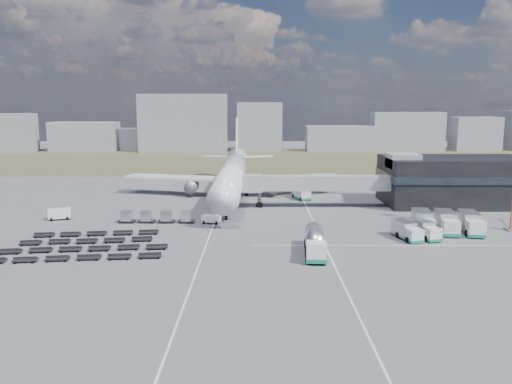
{
  "coord_description": "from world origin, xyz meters",
  "views": [
    {
      "loc": [
        5.83,
        -80.94,
        20.99
      ],
      "look_at": [
        5.5,
        15.91,
        4.0
      ],
      "focal_mm": 35.0,
      "sensor_mm": 36.0,
      "label": 1
    }
  ],
  "objects": [
    {
      "name": "skyline",
      "position": [
        -11.31,
        147.56,
        8.94
      ],
      "size": [
        312.46,
        23.73,
        25.63
      ],
      "color": "#8F939C",
      "rests_on": "ground"
    },
    {
      "name": "utility_van",
      "position": [
        -30.8,
        8.87,
        1.06
      ],
      "size": [
        4.29,
        3.0,
        2.12
      ],
      "primitive_type": "cube",
      "rotation": [
        0.0,
        0.0,
        0.35
      ],
      "color": "white",
      "rests_on": "ground"
    },
    {
      "name": "service_trucks_far",
      "position": [
        37.27,
        -0.22,
        1.71
      ],
      "size": [
        11.31,
        9.15,
        3.15
      ],
      "rotation": [
        0.0,
        0.0,
        -0.14
      ],
      "color": "white",
      "rests_on": "ground"
    },
    {
      "name": "airliner",
      "position": [
        0.0,
        32.38,
        5.29
      ],
      "size": [
        51.59,
        64.53,
        17.62
      ],
      "color": "white",
      "rests_on": "ground"
    },
    {
      "name": "terminal",
      "position": [
        47.77,
        23.96,
        5.25
      ],
      "size": [
        30.4,
        16.4,
        11.0
      ],
      "color": "black",
      "rests_on": "ground"
    },
    {
      "name": "baggage_dollies",
      "position": [
        -20.16,
        -9.31,
        0.37
      ],
      "size": [
        25.37,
        17.17,
        0.75
      ],
      "rotation": [
        0.0,
        0.0,
        0.12
      ],
      "color": "black",
      "rests_on": "ground"
    },
    {
      "name": "service_trucks_near",
      "position": [
        30.94,
        -4.11,
        1.41
      ],
      "size": [
        6.76,
        7.54,
        2.6
      ],
      "rotation": [
        0.0,
        0.0,
        0.24
      ],
      "color": "white",
      "rests_on": "ground"
    },
    {
      "name": "uld_row",
      "position": [
        -12.42,
        6.6,
        1.14
      ],
      "size": [
        13.73,
        1.89,
        1.9
      ],
      "rotation": [
        0.0,
        0.0,
        -0.01
      ],
      "color": "black",
      "rests_on": "ground"
    },
    {
      "name": "ground",
      "position": [
        0.0,
        0.0,
        0.0
      ],
      "size": [
        420.0,
        420.0,
        0.0
      ],
      "primitive_type": "plane",
      "color": "#565659",
      "rests_on": "ground"
    },
    {
      "name": "catering_truck",
      "position": [
        15.6,
        29.39,
        1.36
      ],
      "size": [
        4.12,
        6.23,
        2.65
      ],
      "rotation": [
        0.0,
        0.0,
        0.33
      ],
      "color": "white",
      "rests_on": "ground"
    },
    {
      "name": "grass_strip",
      "position": [
        0.0,
        110.0,
        0.01
      ],
      "size": [
        420.0,
        90.0,
        0.01
      ],
      "primitive_type": "cube",
      "color": "brown",
      "rests_on": "ground"
    },
    {
      "name": "lane_markings",
      "position": [
        9.77,
        3.0,
        0.01
      ],
      "size": [
        47.12,
        110.0,
        0.01
      ],
      "color": "silver",
      "rests_on": "ground"
    },
    {
      "name": "jet_bridge",
      "position": [
        15.9,
        20.42,
        5.05
      ],
      "size": [
        30.3,
        3.8,
        7.05
      ],
      "color": "#939399",
      "rests_on": "ground"
    },
    {
      "name": "pushback_tug",
      "position": [
        -2.49,
        6.05,
        0.74
      ],
      "size": [
        3.59,
        2.41,
        1.49
      ],
      "primitive_type": "cube",
      "rotation": [
        0.0,
        0.0,
        -0.18
      ],
      "color": "white",
      "rests_on": "ground"
    },
    {
      "name": "fuel_tanker",
      "position": [
        13.98,
        -12.46,
        1.77
      ],
      "size": [
        3.51,
        11.09,
        3.53
      ],
      "rotation": [
        0.0,
        0.0,
        -0.07
      ],
      "color": "white",
      "rests_on": "ground"
    }
  ]
}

